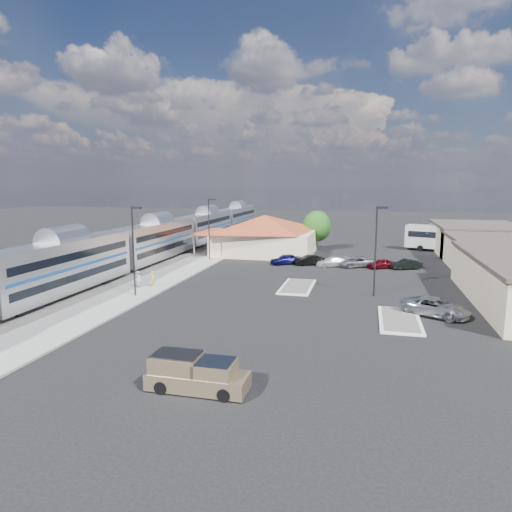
% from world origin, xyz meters
% --- Properties ---
extents(ground, '(280.00, 280.00, 0.00)m').
position_xyz_m(ground, '(0.00, 0.00, 0.00)').
color(ground, black).
rests_on(ground, ground).
extents(railbed, '(16.00, 100.00, 0.12)m').
position_xyz_m(railbed, '(-21.00, 8.00, 0.06)').
color(railbed, '#4C4944').
rests_on(railbed, ground).
extents(platform, '(5.50, 92.00, 0.18)m').
position_xyz_m(platform, '(-12.00, 6.00, 0.09)').
color(platform, gray).
rests_on(platform, ground).
extents(passenger_train, '(3.00, 104.00, 5.55)m').
position_xyz_m(passenger_train, '(-18.00, 13.96, 2.87)').
color(passenger_train, silver).
rests_on(passenger_train, ground).
extents(freight_cars, '(2.80, 46.00, 4.00)m').
position_xyz_m(freight_cars, '(-24.00, 4.66, 1.93)').
color(freight_cars, black).
rests_on(freight_cars, ground).
extents(station_depot, '(18.35, 12.24, 6.20)m').
position_xyz_m(station_depot, '(-4.56, 24.00, 3.13)').
color(station_depot, beige).
rests_on(station_depot, ground).
extents(buildings_east, '(14.40, 51.40, 4.80)m').
position_xyz_m(buildings_east, '(28.00, 14.28, 2.27)').
color(buildings_east, '#C6B28C').
rests_on(buildings_east, ground).
extents(traffic_island_south, '(3.30, 7.50, 0.21)m').
position_xyz_m(traffic_island_south, '(4.00, 2.00, 0.10)').
color(traffic_island_south, silver).
rests_on(traffic_island_south, ground).
extents(traffic_island_north, '(3.30, 7.50, 0.21)m').
position_xyz_m(traffic_island_north, '(14.00, -8.00, 0.10)').
color(traffic_island_north, silver).
rests_on(traffic_island_north, ground).
extents(lamp_plat_s, '(1.08, 0.25, 9.00)m').
position_xyz_m(lamp_plat_s, '(-10.90, -6.00, 5.34)').
color(lamp_plat_s, black).
rests_on(lamp_plat_s, ground).
extents(lamp_plat_n, '(1.08, 0.25, 9.00)m').
position_xyz_m(lamp_plat_n, '(-10.90, 16.00, 5.34)').
color(lamp_plat_n, black).
rests_on(lamp_plat_n, ground).
extents(lamp_lot, '(1.08, 0.25, 9.00)m').
position_xyz_m(lamp_lot, '(12.10, 0.00, 5.34)').
color(lamp_lot, black).
rests_on(lamp_lot, ground).
extents(tree_depot, '(4.71, 4.71, 6.63)m').
position_xyz_m(tree_depot, '(3.00, 30.00, 4.02)').
color(tree_depot, '#382314').
rests_on(tree_depot, ground).
extents(pickup_truck, '(5.57, 2.13, 1.92)m').
position_xyz_m(pickup_truck, '(2.42, -23.83, 0.91)').
color(pickup_truck, '#947C5B').
rests_on(pickup_truck, ground).
extents(suv, '(6.26, 4.95, 1.58)m').
position_xyz_m(suv, '(17.00, -5.86, 0.79)').
color(suv, '#999DA1').
rests_on(suv, ground).
extents(coach_bus, '(13.32, 7.01, 4.21)m').
position_xyz_m(coach_bus, '(24.00, 32.94, 2.42)').
color(coach_bus, silver).
rests_on(coach_bus, ground).
extents(person_a, '(0.47, 0.66, 1.71)m').
position_xyz_m(person_a, '(-11.04, -1.96, 1.04)').
color(person_a, gold).
rests_on(person_a, platform).
extents(person_b, '(0.71, 0.90, 1.80)m').
position_xyz_m(person_b, '(-12.39, -2.80, 1.08)').
color(person_b, silver).
rests_on(person_b, platform).
extents(parked_car_a, '(4.58, 3.76, 1.47)m').
position_xyz_m(parked_car_a, '(0.30, 15.48, 0.73)').
color(parked_car_a, '#0D0D45').
rests_on(parked_car_a, ground).
extents(parked_car_b, '(4.38, 3.26, 1.38)m').
position_xyz_m(parked_car_b, '(3.50, 15.78, 0.69)').
color(parked_car_b, black).
rests_on(parked_car_b, ground).
extents(parked_car_c, '(4.75, 3.60, 1.28)m').
position_xyz_m(parked_car_c, '(6.70, 15.48, 0.64)').
color(parked_car_c, white).
rests_on(parked_car_c, ground).
extents(parked_car_d, '(5.53, 4.34, 1.40)m').
position_xyz_m(parked_car_d, '(9.90, 15.78, 0.70)').
color(parked_car_d, gray).
rests_on(parked_car_d, ground).
extents(parked_car_e, '(3.98, 3.20, 1.27)m').
position_xyz_m(parked_car_e, '(13.10, 15.48, 0.64)').
color(parked_car_e, maroon).
rests_on(parked_car_e, ground).
extents(parked_car_f, '(4.26, 3.00, 1.33)m').
position_xyz_m(parked_car_f, '(16.30, 15.78, 0.67)').
color(parked_car_f, black).
rests_on(parked_car_f, ground).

